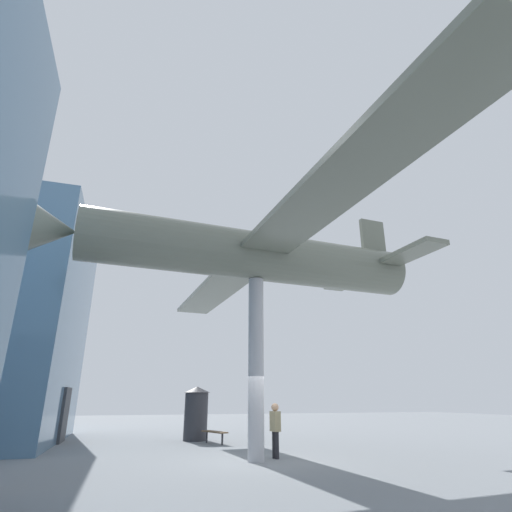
{
  "coord_description": "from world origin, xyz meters",
  "views": [
    {
      "loc": [
        -12.95,
        4.01,
        1.81
      ],
      "look_at": [
        0.0,
        0.0,
        6.67
      ],
      "focal_mm": 28.0,
      "sensor_mm": 36.0,
      "label": 1
    }
  ],
  "objects_px": {
    "support_pylon_central": "(256,364)",
    "visitor_person": "(275,426)",
    "suspended_airplane": "(250,255)",
    "info_kiosk": "(196,412)",
    "plaza_bench": "(214,433)"
  },
  "relations": [
    {
      "from": "visitor_person",
      "to": "info_kiosk",
      "type": "xyz_separation_m",
      "value": [
        6.59,
        1.57,
        0.26
      ]
    },
    {
      "from": "support_pylon_central",
      "to": "visitor_person",
      "type": "distance_m",
      "value": 2.15
    },
    {
      "from": "suspended_airplane",
      "to": "plaza_bench",
      "type": "relative_size",
      "value": 13.13
    },
    {
      "from": "suspended_airplane",
      "to": "info_kiosk",
      "type": "relative_size",
      "value": 8.81
    },
    {
      "from": "suspended_airplane",
      "to": "plaza_bench",
      "type": "xyz_separation_m",
      "value": [
        5.46,
        -0.06,
        -6.25
      ]
    },
    {
      "from": "support_pylon_central",
      "to": "info_kiosk",
      "type": "bearing_deg",
      "value": 6.16
    },
    {
      "from": "visitor_person",
      "to": "suspended_airplane",
      "type": "bearing_deg",
      "value": 107.62
    },
    {
      "from": "suspended_airplane",
      "to": "plaza_bench",
      "type": "height_order",
      "value": "suspended_airplane"
    },
    {
      "from": "support_pylon_central",
      "to": "visitor_person",
      "type": "xyz_separation_m",
      "value": [
        0.46,
        -0.81,
        -1.93
      ]
    },
    {
      "from": "plaza_bench",
      "to": "support_pylon_central",
      "type": "bearing_deg",
      "value": -178.06
    },
    {
      "from": "plaza_bench",
      "to": "suspended_airplane",
      "type": "bearing_deg",
      "value": 179.42
    },
    {
      "from": "plaza_bench",
      "to": "info_kiosk",
      "type": "bearing_deg",
      "value": 19.75
    },
    {
      "from": "support_pylon_central",
      "to": "plaza_bench",
      "type": "relative_size",
      "value": 3.65
    },
    {
      "from": "support_pylon_central",
      "to": "visitor_person",
      "type": "bearing_deg",
      "value": -60.4
    },
    {
      "from": "support_pylon_central",
      "to": "visitor_person",
      "type": "relative_size",
      "value": 3.46
    }
  ]
}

